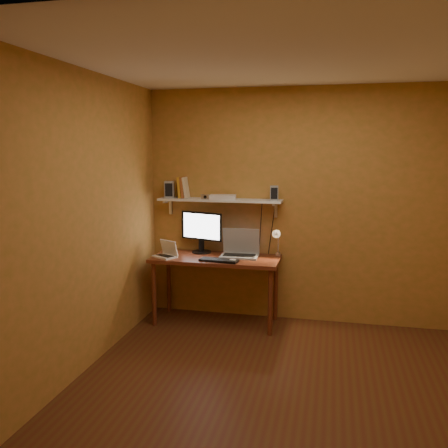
% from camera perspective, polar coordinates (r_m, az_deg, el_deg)
% --- Properties ---
extents(room, '(3.44, 3.24, 2.64)m').
position_cam_1_polar(room, '(3.74, 7.10, -0.72)').
color(room, '#4F2E14').
rests_on(room, ground).
extents(desk, '(1.40, 0.60, 0.75)m').
position_cam_1_polar(desk, '(5.25, -0.99, -4.91)').
color(desk, maroon).
rests_on(desk, ground).
extents(wall_shelf, '(1.40, 0.25, 0.21)m').
position_cam_1_polar(wall_shelf, '(5.32, -0.51, 2.86)').
color(wall_shelf, white).
rests_on(wall_shelf, room).
extents(monitor, '(0.51, 0.27, 0.47)m').
position_cam_1_polar(monitor, '(5.42, -2.74, -0.72)').
color(monitor, black).
rests_on(monitor, desk).
extents(laptop, '(0.42, 0.31, 0.30)m').
position_cam_1_polar(laptop, '(5.28, 1.95, -3.02)').
color(laptop, '#96999E').
rests_on(laptop, desk).
extents(netbook, '(0.30, 0.28, 0.19)m').
position_cam_1_polar(netbook, '(5.26, -6.91, -3.42)').
color(netbook, white).
rests_on(netbook, desk).
extents(keyboard, '(0.43, 0.19, 0.02)m').
position_cam_1_polar(keyboard, '(5.04, -0.61, -4.39)').
color(keyboard, black).
rests_on(keyboard, desk).
extents(mouse, '(0.09, 0.06, 0.03)m').
position_cam_1_polar(mouse, '(5.01, 1.07, -4.41)').
color(mouse, white).
rests_on(mouse, desk).
extents(desk_lamp, '(0.09, 0.23, 0.38)m').
position_cam_1_polar(desk_lamp, '(5.20, 6.42, -1.80)').
color(desk_lamp, silver).
rests_on(desk_lamp, desk).
extents(speaker_left, '(0.12, 0.12, 0.19)m').
position_cam_1_polar(speaker_left, '(5.48, -6.58, 4.15)').
color(speaker_left, '#96999E').
rests_on(speaker_left, wall_shelf).
extents(speaker_right, '(0.10, 0.10, 0.16)m').
position_cam_1_polar(speaker_right, '(5.20, 6.05, 3.73)').
color(speaker_right, '#96999E').
rests_on(speaker_right, wall_shelf).
extents(books, '(0.13, 0.17, 0.24)m').
position_cam_1_polar(books, '(5.45, -4.94, 4.40)').
color(books, orange).
rests_on(books, wall_shelf).
extents(shelf_camera, '(0.10, 0.06, 0.06)m').
position_cam_1_polar(shelf_camera, '(5.27, -2.29, 3.29)').
color(shelf_camera, silver).
rests_on(shelf_camera, wall_shelf).
extents(router, '(0.32, 0.24, 0.05)m').
position_cam_1_polar(router, '(5.29, -0.14, 3.27)').
color(router, white).
rests_on(router, wall_shelf).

